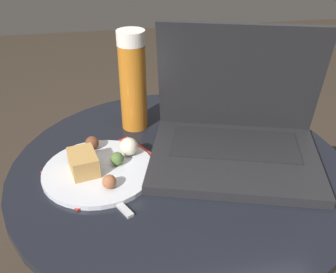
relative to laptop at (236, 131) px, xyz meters
The scene contains 6 objects.
table 0.26m from the laptop, behind, with size 0.65×0.65×0.58m.
napkin 0.26m from the laptop, behind, with size 0.24×0.22×0.00m.
laptop is the anchor object (origin of this frame).
beer_glass 0.24m from the laptop, 141.35° to the left, with size 0.06×0.06×0.22m.
snack_plate 0.27m from the laptop, behind, with size 0.21×0.21×0.05m.
fork 0.28m from the laptop, 167.74° to the right, with size 0.10×0.17×0.00m.
Camera 1 is at (-0.13, -0.61, 1.01)m, focal length 42.00 mm.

